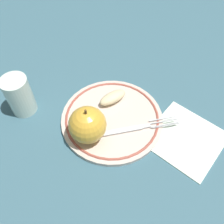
# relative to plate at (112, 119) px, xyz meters

# --- Properties ---
(ground_plane) EXTENTS (2.00, 2.00, 0.00)m
(ground_plane) POSITION_rel_plate_xyz_m (-0.01, -0.01, -0.01)
(ground_plane) COLOR #39606F
(plate) EXTENTS (0.25, 0.25, 0.01)m
(plate) POSITION_rel_plate_xyz_m (0.00, 0.00, 0.00)
(plate) COLOR beige
(plate) RESTS_ON ground_plane
(apple_red_whole) EXTENTS (0.08, 0.08, 0.09)m
(apple_red_whole) POSITION_rel_plate_xyz_m (0.04, 0.06, 0.05)
(apple_red_whole) COLOR gold
(apple_red_whole) RESTS_ON plate
(apple_slice_front) EXTENTS (0.07, 0.08, 0.02)m
(apple_slice_front) POSITION_rel_plate_xyz_m (0.01, -0.05, 0.02)
(apple_slice_front) COLOR beige
(apple_slice_front) RESTS_ON plate
(fork) EXTENTS (0.18, 0.10, 0.00)m
(fork) POSITION_rel_plate_xyz_m (-0.06, 0.02, 0.01)
(fork) COLOR silver
(fork) RESTS_ON plate
(drinking_glass) EXTENTS (0.06, 0.06, 0.10)m
(drinking_glass) POSITION_rel_plate_xyz_m (0.22, 0.02, 0.04)
(drinking_glass) COLOR silver
(drinking_glass) RESTS_ON ground_plane
(napkin_folded) EXTENTS (0.21, 0.21, 0.01)m
(napkin_folded) POSITION_rel_plate_xyz_m (-0.18, 0.01, -0.00)
(napkin_folded) COLOR white
(napkin_folded) RESTS_ON ground_plane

